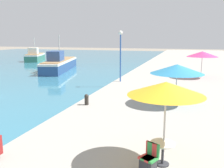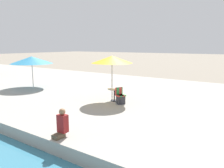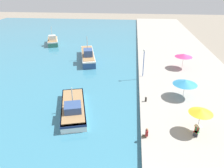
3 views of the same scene
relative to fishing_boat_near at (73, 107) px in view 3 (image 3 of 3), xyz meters
name	(u,v)px [view 3 (image 3 of 3)]	position (x,y,z in m)	size (l,w,h in m)	color
water_basin	(19,49)	(-19.80, 25.19, -0.68)	(56.00, 90.00, 0.04)	teal
quay_promenade	(174,53)	(16.20, 25.19, -0.43)	(16.00, 90.00, 0.54)	#A39E93
fishing_boat_near	(73,107)	(0.00, 0.00, 0.00)	(5.03, 9.22, 3.31)	white
fishing_boat_mid	(88,56)	(-2.00, 19.37, 0.29)	(5.03, 11.33, 4.83)	navy
fishing_boat_far	(53,41)	(-13.17, 30.25, 0.22)	(4.44, 6.93, 4.47)	#33705B
cafe_umbrella_pink	(201,111)	(14.05, -3.09, 2.29)	(2.41, 2.41, 2.66)	#B7B7B7
cafe_umbrella_white	(185,82)	(14.06, 4.43, 1.98)	(3.19, 3.19, 2.42)	#B7B7B7
cafe_umbrella_striped	(184,55)	(15.97, 15.38, 2.19)	(3.03, 3.03, 2.62)	#B7B7B7
cafe_table	(198,128)	(14.04, -3.26, 0.38)	(0.80, 0.80, 0.74)	#333338
cafe_chair_left	(196,133)	(13.74, -3.92, 0.17)	(0.54, 0.56, 0.91)	#2D2D33
cafe_chair_right	(195,133)	(13.66, -3.87, 0.17)	(0.57, 0.58, 0.91)	#2D2D33
person_at_quay	(146,133)	(8.69, -4.54, 0.30)	(0.56, 0.36, 1.04)	brown
mooring_bollard	(146,99)	(8.97, 2.64, 0.19)	(0.26, 0.26, 0.65)	#2D2823
lamppost	(144,58)	(8.82, 10.93, 2.94)	(0.36, 0.36, 4.56)	#28519E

